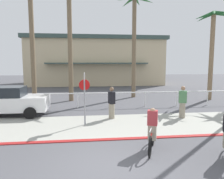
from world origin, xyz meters
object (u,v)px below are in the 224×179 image
object	(u,v)px
car_white_1	(7,101)
stop_sign_bike_lane	(85,91)
palm_tree_3	(70,17)
pedestrian_1	(112,104)
palm_tree_2	(31,3)
palm_tree_4	(135,25)
palm_tree_5	(213,35)
pedestrian_0	(182,103)
cyclist_red_1	(152,130)

from	to	relation	value
car_white_1	stop_sign_bike_lane	bearing A→B (deg)	-28.58
palm_tree_3	pedestrian_1	bearing A→B (deg)	-67.26
palm_tree_2	pedestrian_1	bearing A→B (deg)	-48.71
palm_tree_4	palm_tree_5	world-z (taller)	palm_tree_4
car_white_1	pedestrian_0	size ratio (longest dim) A/B	2.48
palm_tree_2	palm_tree_3	bearing A→B (deg)	-2.49
pedestrian_0	pedestrian_1	xyz separation A→B (m)	(-3.89, 0.33, -0.02)
palm_tree_2	pedestrian_0	distance (m)	13.23
pedestrian_1	car_white_1	bearing A→B (deg)	167.04
palm_tree_4	pedestrian_1	size ratio (longest dim) A/B	5.05
palm_tree_3	palm_tree_4	size ratio (longest dim) A/B	1.01
palm_tree_2	car_white_1	distance (m)	8.26
car_white_1	pedestrian_0	bearing A→B (deg)	-9.75
palm_tree_3	palm_tree_4	world-z (taller)	palm_tree_3
palm_tree_4	palm_tree_3	bearing A→B (deg)	-166.85
car_white_1	cyclist_red_1	size ratio (longest dim) A/B	2.59
palm_tree_4	pedestrian_0	bearing A→B (deg)	-82.44
cyclist_red_1	pedestrian_1	distance (m)	4.49
palm_tree_3	car_white_1	world-z (taller)	palm_tree_3
stop_sign_bike_lane	palm_tree_3	distance (m)	8.70
stop_sign_bike_lane	car_white_1	world-z (taller)	stop_sign_bike_lane
palm_tree_4	palm_tree_5	xyz separation A→B (m)	(5.99, -2.06, -0.99)
palm_tree_5	pedestrian_0	size ratio (longest dim) A/B	4.03
stop_sign_bike_lane	pedestrian_0	xyz separation A→B (m)	(5.33, 0.73, -0.85)
car_white_1	palm_tree_4	bearing A→B (deg)	34.46
palm_tree_4	palm_tree_5	bearing A→B (deg)	-18.99
stop_sign_bike_lane	pedestrian_1	bearing A→B (deg)	36.27
palm_tree_3	palm_tree_4	distance (m)	5.57
palm_tree_4	pedestrian_0	distance (m)	9.45
stop_sign_bike_lane	palm_tree_3	world-z (taller)	palm_tree_3
palm_tree_5	cyclist_red_1	size ratio (longest dim) A/B	4.21
palm_tree_4	palm_tree_2	bearing A→B (deg)	-172.20
palm_tree_3	car_white_1	xyz separation A→B (m)	(-3.32, -4.73, -5.66)
palm_tree_4	pedestrian_0	world-z (taller)	palm_tree_4
palm_tree_2	car_white_1	world-z (taller)	palm_tree_2
palm_tree_3	car_white_1	distance (m)	8.09
car_white_1	palm_tree_5	bearing A→B (deg)	14.96
palm_tree_5	car_white_1	size ratio (longest dim) A/B	1.63
cyclist_red_1	pedestrian_1	bearing A→B (deg)	101.56
palm_tree_2	palm_tree_4	xyz separation A→B (m)	(8.32, 1.14, -1.29)
stop_sign_bike_lane	palm_tree_2	size ratio (longest dim) A/B	0.26
palm_tree_3	pedestrian_1	xyz separation A→B (m)	(2.55, -6.08, -5.72)
palm_tree_3	pedestrian_0	xyz separation A→B (m)	(6.43, -6.40, -5.70)
cyclist_red_1	palm_tree_2	bearing A→B (deg)	120.92
palm_tree_3	pedestrian_1	distance (m)	8.73
cyclist_red_1	pedestrian_0	world-z (taller)	pedestrian_0
car_white_1	cyclist_red_1	xyz separation A→B (m)	(6.77, -5.75, -0.18)
stop_sign_bike_lane	palm_tree_4	world-z (taller)	palm_tree_4
cyclist_red_1	palm_tree_4	bearing A→B (deg)	80.48
pedestrian_0	cyclist_red_1	bearing A→B (deg)	-126.26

